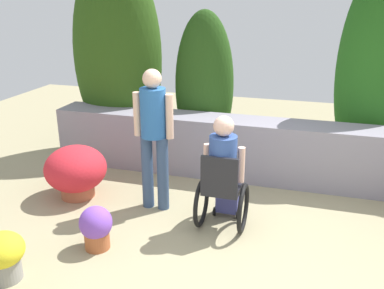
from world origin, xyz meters
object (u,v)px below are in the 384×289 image
Objects in this scene: person_in_wheelchair at (223,176)px; flower_pot_terracotta_by_wall at (96,227)px; person_standing_companion at (154,131)px; flower_pot_red_accent at (3,255)px; flower_pot_purple_near at (76,171)px.

person_in_wheelchair is 1.46m from flower_pot_terracotta_by_wall.
person_standing_companion is 2.05m from flower_pot_red_accent.
flower_pot_red_accent is at bearing -81.62° from flower_pot_purple_near.
flower_pot_purple_near reaches higher than flower_pot_red_accent.
person_standing_companion is 2.18× the size of flower_pot_purple_near.
person_in_wheelchair is at bearing 34.56° from flower_pot_terracotta_by_wall.
flower_pot_purple_near is at bearing -176.13° from person_in_wheelchair.
person_standing_companion reaches higher than flower_pot_red_accent.
flower_pot_red_accent is (-0.84, -1.72, -0.74)m from person_standing_companion.
flower_pot_terracotta_by_wall is 0.91m from flower_pot_red_accent.
flower_pot_terracotta_by_wall is (-1.16, -0.80, -0.37)m from person_in_wheelchair.
person_standing_companion is at bearing 75.10° from flower_pot_terracotta_by_wall.
flower_pot_red_accent is (0.25, -1.71, -0.09)m from flower_pot_purple_near.
flower_pot_purple_near is at bearing -177.75° from person_standing_companion.
flower_pot_purple_near is at bearing 129.37° from flower_pot_terracotta_by_wall.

